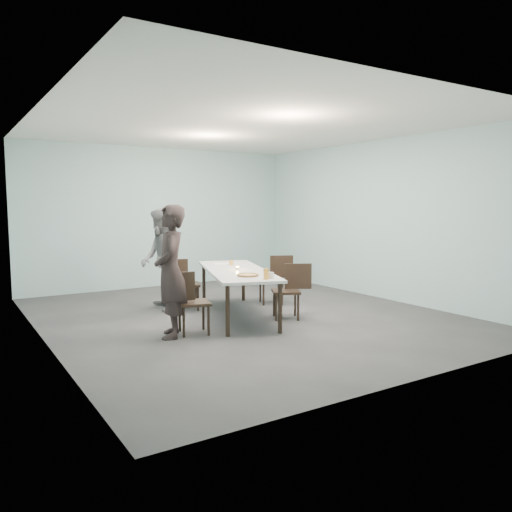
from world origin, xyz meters
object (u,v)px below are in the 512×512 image
chair_near_right (291,287)px  amber_tumbler (231,263)px  tealight (238,268)px  side_plate (254,275)px  pizza (248,275)px  table (237,273)px  chair_far_right (276,276)px  diner_near (171,271)px  water_tumbler (271,275)px  beer_glass (266,274)px  chair_near_left (188,298)px  diner_far (162,259)px  chair_far_left (182,281)px

chair_near_right → amber_tumbler: chair_near_right is taller
tealight → side_plate: bearing=-97.6°
pizza → tealight: 0.77m
table → chair_far_right: size_ratio=3.16×
diner_near → water_tumbler: size_ratio=19.90×
chair_far_right → diner_near: diner_near is taller
side_plate → amber_tumbler: bearing=75.9°
table → beer_glass: beer_glass is taller
chair_near_left → beer_glass: (0.97, -0.49, 0.32)m
chair_near_right → water_tumbler: 0.89m
diner_far → water_tumbler: (0.77, -2.16, -0.07)m
chair_near_left → diner_near: bearing=-161.9°
water_tumbler → pizza: bearing=118.0°
chair_near_right → water_tumbler: bearing=63.0°
diner_near → side_plate: 1.32m
chair_near_left → side_plate: size_ratio=4.83×
diner_near → water_tumbler: 1.40m
chair_near_left → chair_far_right: size_ratio=1.00×
diner_near → side_plate: size_ratio=9.95×
diner_far → amber_tumbler: diner_far is taller
chair_far_left → water_tumbler: (0.48, -1.98, 0.29)m
table → tealight: bearing=-85.4°
diner_near → chair_near_left: bearing=115.9°
tealight → amber_tumbler: 0.65m
chair_far_right → beer_glass: bearing=74.8°
chair_far_left → chair_near_right: 1.91m
table → chair_near_right: bearing=-44.8°
chair_near_right → beer_glass: beer_glass is taller
chair_near_left → tealight: (1.14, 0.59, 0.27)m
water_tumbler → side_plate: bearing=91.3°
diner_near → tealight: 1.53m
diner_far → chair_far_left: bearing=67.8°
table → water_tumbler: 1.10m
water_tumbler → diner_far: bearing=109.5°
diner_near → beer_glass: (1.22, -0.47, -0.07)m
diner_far → beer_glass: (0.67, -2.18, -0.04)m
chair_near_right → diner_near: size_ratio=0.49×
chair_far_right → water_tumbler: bearing=76.8°
table → beer_glass: bearing=-98.7°
chair_near_right → chair_far_right: (0.48, 1.12, 0.00)m
chair_near_left → beer_glass: beer_glass is taller
water_tumbler → tealight: 1.07m
chair_far_left → amber_tumbler: bearing=-0.7°
chair_far_right → chair_near_right: bearing=90.1°
table → pizza: pizza is taller
chair_near_right → pizza: bearing=37.5°
side_plate → beer_glass: beer_glass is taller
chair_near_right → amber_tumbler: bearing=-42.9°
chair_far_left → tealight: (0.56, -0.91, 0.27)m
diner_near → chair_far_right: bearing=136.6°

